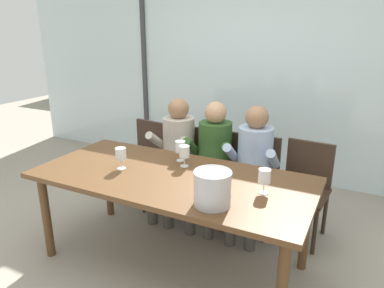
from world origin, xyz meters
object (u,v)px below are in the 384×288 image
object	(u,v)px
chair_near_curtain	(147,155)
person_beige_jumper	(175,150)
chair_center	(215,168)
wine_glass_by_right_taster	(180,147)
person_pale_blue_shirt	(253,163)
dining_table	(172,184)
chair_left_of_center	(179,162)
wine_glass_near_bucket	(121,155)
wine_glass_center_pour	(184,152)
person_olive_shirt	(212,156)
wine_glass_by_left_taster	(264,176)
chair_near_window_right	(305,183)
ice_bucket_primary	(212,188)
chair_right_of_center	(254,175)

from	to	relation	value
chair_near_curtain	person_beige_jumper	xyz separation A→B (m)	(0.43, -0.12, 0.17)
chair_center	wine_glass_by_right_taster	distance (m)	0.70
chair_near_curtain	person_pale_blue_shirt	distance (m)	1.26
dining_table	chair_left_of_center	world-z (taller)	chair_left_of_center
chair_center	wine_glass_near_bucket	size ratio (longest dim) A/B	5.01
chair_left_of_center	wine_glass_by_right_taster	size ratio (longest dim) A/B	5.01
wine_glass_near_bucket	wine_glass_center_pour	distance (m)	0.50
chair_near_curtain	wine_glass_near_bucket	world-z (taller)	wine_glass_near_bucket
person_olive_shirt	wine_glass_center_pour	size ratio (longest dim) A/B	6.85
dining_table	wine_glass_by_left_taster	xyz separation A→B (m)	(0.72, 0.02, 0.20)
chair_center	wine_glass_by_right_taster	xyz separation A→B (m)	(-0.08, -0.58, 0.39)
chair_near_window_right	person_pale_blue_shirt	distance (m)	0.51
chair_near_curtain	chair_near_window_right	bearing A→B (deg)	8.40
dining_table	wine_glass_by_left_taster	bearing A→B (deg)	1.47
chair_center	ice_bucket_primary	world-z (taller)	ice_bucket_primary
chair_near_window_right	wine_glass_by_left_taster	size ratio (longest dim) A/B	5.01
chair_near_curtain	chair_center	world-z (taller)	same
chair_left_of_center	wine_glass_by_left_taster	bearing A→B (deg)	-43.29
chair_right_of_center	person_beige_jumper	xyz separation A→B (m)	(-0.79, -0.13, 0.17)
chair_left_of_center	person_olive_shirt	distance (m)	0.47
person_beige_jumper	wine_glass_by_left_taster	distance (m)	1.36
ice_bucket_primary	person_beige_jumper	bearing A→B (deg)	129.32
chair_center	chair_right_of_center	world-z (taller)	same
person_pale_blue_shirt	wine_glass_center_pour	distance (m)	0.72
chair_near_curtain	person_pale_blue_shirt	size ratio (longest dim) A/B	0.73
wine_glass_by_left_taster	chair_left_of_center	bearing A→B (deg)	143.00
chair_center	person_pale_blue_shirt	distance (m)	0.47
chair_near_window_right	person_olive_shirt	size ratio (longest dim) A/B	0.73
wine_glass_by_left_taster	ice_bucket_primary	bearing A→B (deg)	-128.13
chair_left_of_center	wine_glass_by_left_taster	distance (m)	1.48
chair_near_curtain	person_pale_blue_shirt	world-z (taller)	person_pale_blue_shirt
chair_left_of_center	wine_glass_near_bucket	size ratio (longest dim) A/B	5.01
chair_near_curtain	ice_bucket_primary	bearing A→B (deg)	-35.02
dining_table	chair_near_window_right	size ratio (longest dim) A/B	2.45
wine_glass_by_left_taster	wine_glass_by_right_taster	bearing A→B (deg)	160.13
person_beige_jumper	ice_bucket_primary	bearing A→B (deg)	-51.39
person_olive_shirt	person_pale_blue_shirt	world-z (taller)	same
dining_table	chair_right_of_center	distance (m)	0.99
chair_near_curtain	wine_glass_by_right_taster	size ratio (longest dim) A/B	5.01
chair_near_curtain	chair_left_of_center	size ratio (longest dim) A/B	1.00
ice_bucket_primary	person_olive_shirt	bearing A→B (deg)	113.78
chair_right_of_center	ice_bucket_primary	size ratio (longest dim) A/B	3.57
chair_left_of_center	chair_near_curtain	bearing A→B (deg)	172.07
chair_left_of_center	person_beige_jumper	xyz separation A→B (m)	(0.03, -0.11, 0.17)
chair_right_of_center	chair_center	bearing A→B (deg)	179.58
chair_near_window_right	ice_bucket_primary	world-z (taller)	ice_bucket_primary
wine_glass_by_left_taster	wine_glass_center_pour	distance (m)	0.74
dining_table	wine_glass_by_left_taster	world-z (taller)	wine_glass_by_left_taster
chair_near_curtain	wine_glass_center_pour	world-z (taller)	wine_glass_center_pour
person_beige_jumper	wine_glass_center_pour	world-z (taller)	person_beige_jumper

